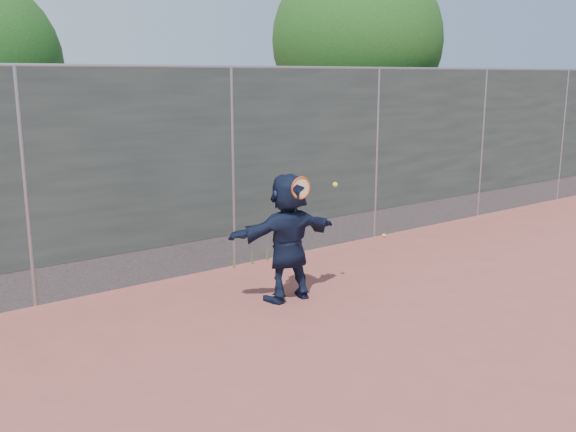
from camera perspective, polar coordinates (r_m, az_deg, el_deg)
ground at (r=7.46m, az=9.89°, el=-10.56°), size 80.00×80.00×0.00m
player at (r=8.28m, az=-0.00°, el=-1.89°), size 1.59×0.62×1.68m
ball_ground at (r=11.78m, az=8.52°, el=-1.72°), size 0.07×0.07×0.07m
fence at (r=9.69m, az=-4.96°, el=4.64°), size 20.00×0.06×3.03m
swing_action at (r=8.06m, az=1.44°, el=2.41°), size 0.77×0.13×0.51m
tree_right at (r=14.27m, az=6.55°, el=14.78°), size 3.78×3.60×5.39m
weed_clump at (r=10.04m, az=-3.02°, el=-3.50°), size 0.68×0.07×0.30m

